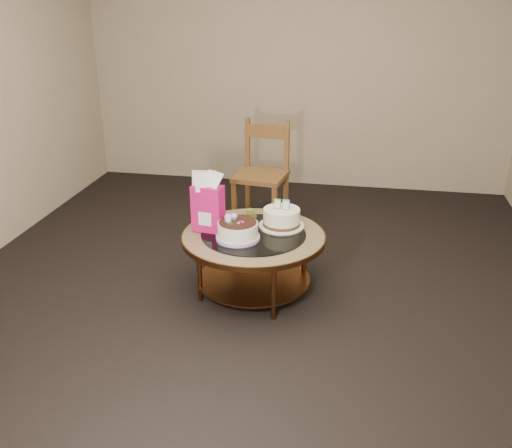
% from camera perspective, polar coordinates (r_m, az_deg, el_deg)
% --- Properties ---
extents(ground, '(5.00, 5.00, 0.00)m').
position_cam_1_polar(ground, '(4.21, -0.24, -6.67)').
color(ground, black).
rests_on(ground, ground).
extents(room_walls, '(4.52, 5.02, 2.61)m').
position_cam_1_polar(room_walls, '(3.70, -0.28, 14.58)').
color(room_walls, tan).
rests_on(room_walls, ground).
extents(coffee_table, '(1.02, 1.02, 0.46)m').
position_cam_1_polar(coffee_table, '(4.04, -0.25, -2.00)').
color(coffee_table, brown).
rests_on(coffee_table, ground).
extents(decorated_cake, '(0.30, 0.30, 0.18)m').
position_cam_1_polar(decorated_cake, '(3.90, -1.86, -0.72)').
color(decorated_cake, '#B99AD9').
rests_on(decorated_cake, coffee_table).
extents(cream_cake, '(0.33, 0.33, 0.21)m').
position_cam_1_polar(cream_cake, '(4.10, 2.57, 0.60)').
color(cream_cake, white).
rests_on(cream_cake, coffee_table).
extents(gift_bag, '(0.23, 0.18, 0.43)m').
position_cam_1_polar(gift_bag, '(4.00, -4.84, 2.19)').
color(gift_bag, '#DC1474').
rests_on(gift_bag, coffee_table).
extents(pillar_candle, '(0.11, 0.11, 0.08)m').
position_cam_1_polar(pillar_candle, '(4.25, -0.60, 0.90)').
color(pillar_candle, tan).
rests_on(pillar_candle, coffee_table).
extents(dining_chair, '(0.49, 0.49, 0.95)m').
position_cam_1_polar(dining_chair, '(5.21, 0.61, 5.08)').
color(dining_chair, brown).
rests_on(dining_chair, ground).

